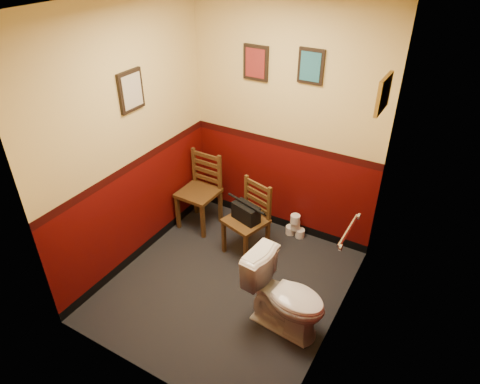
# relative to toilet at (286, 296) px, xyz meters

# --- Properties ---
(floor) EXTENTS (2.20, 2.40, 0.00)m
(floor) POSITION_rel_toilet_xyz_m (-0.72, 0.18, -0.37)
(floor) COLOR black
(floor) RESTS_ON ground
(ceiling) EXTENTS (2.20, 2.40, 0.00)m
(ceiling) POSITION_rel_toilet_xyz_m (-0.72, 0.18, 2.33)
(ceiling) COLOR silver
(ceiling) RESTS_ON ground
(wall_back) EXTENTS (2.20, 0.00, 2.70)m
(wall_back) POSITION_rel_toilet_xyz_m (-0.72, 1.38, 0.98)
(wall_back) COLOR #470705
(wall_back) RESTS_ON ground
(wall_front) EXTENTS (2.20, 0.00, 2.70)m
(wall_front) POSITION_rel_toilet_xyz_m (-0.72, -1.02, 0.98)
(wall_front) COLOR #470705
(wall_front) RESTS_ON ground
(wall_left) EXTENTS (0.00, 2.40, 2.70)m
(wall_left) POSITION_rel_toilet_xyz_m (-1.82, 0.18, 0.98)
(wall_left) COLOR #470705
(wall_left) RESTS_ON ground
(wall_right) EXTENTS (0.00, 2.40, 2.70)m
(wall_right) POSITION_rel_toilet_xyz_m (0.38, 0.18, 0.98)
(wall_right) COLOR #470705
(wall_right) RESTS_ON ground
(grab_bar) EXTENTS (0.05, 0.56, 0.06)m
(grab_bar) POSITION_rel_toilet_xyz_m (0.35, 0.43, 0.58)
(grab_bar) COLOR silver
(grab_bar) RESTS_ON wall_right
(framed_print_back_a) EXTENTS (0.28, 0.04, 0.36)m
(framed_print_back_a) POSITION_rel_toilet_xyz_m (-1.07, 1.36, 1.58)
(framed_print_back_a) COLOR black
(framed_print_back_a) RESTS_ON wall_back
(framed_print_back_b) EXTENTS (0.26, 0.04, 0.34)m
(framed_print_back_b) POSITION_rel_toilet_xyz_m (-0.47, 1.36, 1.63)
(framed_print_back_b) COLOR black
(framed_print_back_b) RESTS_ON wall_back
(framed_print_left) EXTENTS (0.04, 0.30, 0.38)m
(framed_print_left) POSITION_rel_toilet_xyz_m (-1.80, 0.28, 1.48)
(framed_print_left) COLOR black
(framed_print_left) RESTS_ON wall_left
(framed_print_right) EXTENTS (0.04, 0.34, 0.28)m
(framed_print_right) POSITION_rel_toilet_xyz_m (0.36, 0.78, 1.68)
(framed_print_right) COLOR olive
(framed_print_right) RESTS_ON wall_right
(toilet) EXTENTS (0.79, 0.49, 0.74)m
(toilet) POSITION_rel_toilet_xyz_m (0.00, 0.00, 0.00)
(toilet) COLOR white
(toilet) RESTS_ON floor
(toilet_brush) EXTENTS (0.11, 0.11, 0.38)m
(toilet_brush) POSITION_rel_toilet_xyz_m (0.21, 0.03, -0.31)
(toilet_brush) COLOR silver
(toilet_brush) RESTS_ON floor
(chair_left) EXTENTS (0.44, 0.44, 0.92)m
(chair_left) POSITION_rel_toilet_xyz_m (-1.56, 0.95, 0.09)
(chair_left) COLOR #4D3217
(chair_left) RESTS_ON floor
(chair_right) EXTENTS (0.49, 0.49, 0.86)m
(chair_right) POSITION_rel_toilet_xyz_m (-0.81, 0.77, 0.06)
(chair_right) COLOR #4D3217
(chair_right) RESTS_ON floor
(handbag) EXTENTS (0.33, 0.23, 0.22)m
(handbag) POSITION_rel_toilet_xyz_m (-0.82, 0.73, 0.18)
(handbag) COLOR black
(handbag) RESTS_ON chair_right
(tp_stack) EXTENTS (0.23, 0.14, 0.31)m
(tp_stack) POSITION_rel_toilet_xyz_m (-0.46, 1.28, -0.24)
(tp_stack) COLOR silver
(tp_stack) RESTS_ON floor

